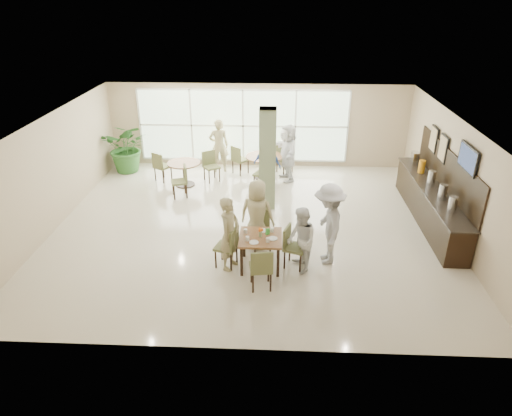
{
  "coord_description": "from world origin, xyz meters",
  "views": [
    {
      "loc": [
        0.63,
        -10.47,
        5.62
      ],
      "look_at": [
        0.2,
        -1.2,
        1.1
      ],
      "focal_mm": 32.0,
      "sensor_mm": 36.0,
      "label": 1
    }
  ],
  "objects_px": {
    "teen_standing": "(328,224)",
    "adult_a": "(267,165)",
    "main_table": "(261,241)",
    "buffet_counter": "(431,202)",
    "round_table_right": "(264,161)",
    "teen_far": "(257,214)",
    "round_table_left": "(184,168)",
    "teen_right": "(301,240)",
    "potted_plant": "(127,147)",
    "teen_left": "(230,234)",
    "adult_b": "(288,153)",
    "adult_standing": "(219,146)"
  },
  "relations": [
    {
      "from": "buffet_counter",
      "to": "teen_left",
      "type": "height_order",
      "value": "buffet_counter"
    },
    {
      "from": "teen_left",
      "to": "teen_standing",
      "type": "height_order",
      "value": "teen_standing"
    },
    {
      "from": "buffet_counter",
      "to": "teen_left",
      "type": "relative_size",
      "value": 2.79
    },
    {
      "from": "teen_standing",
      "to": "teen_left",
      "type": "bearing_deg",
      "value": -84.12
    },
    {
      "from": "potted_plant",
      "to": "main_table",
      "type": "bearing_deg",
      "value": -50.57
    },
    {
      "from": "potted_plant",
      "to": "teen_right",
      "type": "relative_size",
      "value": 1.13
    },
    {
      "from": "round_table_right",
      "to": "teen_left",
      "type": "height_order",
      "value": "teen_left"
    },
    {
      "from": "round_table_right",
      "to": "buffet_counter",
      "type": "relative_size",
      "value": 0.26
    },
    {
      "from": "main_table",
      "to": "teen_left",
      "type": "distance_m",
      "value": 0.69
    },
    {
      "from": "main_table",
      "to": "adult_standing",
      "type": "relative_size",
      "value": 0.51
    },
    {
      "from": "round_table_left",
      "to": "adult_a",
      "type": "xyz_separation_m",
      "value": [
        2.57,
        -0.16,
        0.21
      ]
    },
    {
      "from": "main_table",
      "to": "buffet_counter",
      "type": "relative_size",
      "value": 0.2
    },
    {
      "from": "round_table_right",
      "to": "adult_a",
      "type": "relative_size",
      "value": 0.79
    },
    {
      "from": "teen_left",
      "to": "adult_standing",
      "type": "bearing_deg",
      "value": 30.45
    },
    {
      "from": "round_table_right",
      "to": "teen_right",
      "type": "bearing_deg",
      "value": -79.9
    },
    {
      "from": "teen_standing",
      "to": "adult_a",
      "type": "distance_m",
      "value": 4.31
    },
    {
      "from": "teen_standing",
      "to": "round_table_right",
      "type": "bearing_deg",
      "value": -165.83
    },
    {
      "from": "round_table_left",
      "to": "teen_right",
      "type": "xyz_separation_m",
      "value": [
        3.41,
        -4.62,
        0.19
      ]
    },
    {
      "from": "round_table_left",
      "to": "adult_standing",
      "type": "relative_size",
      "value": 0.57
    },
    {
      "from": "main_table",
      "to": "round_table_left",
      "type": "height_order",
      "value": "same"
    },
    {
      "from": "main_table",
      "to": "buffet_counter",
      "type": "xyz_separation_m",
      "value": [
        4.37,
        2.4,
        -0.1
      ]
    },
    {
      "from": "adult_a",
      "to": "teen_far",
      "type": "bearing_deg",
      "value": -68.88
    },
    {
      "from": "adult_b",
      "to": "potted_plant",
      "type": "bearing_deg",
      "value": -110.35
    },
    {
      "from": "round_table_left",
      "to": "teen_far",
      "type": "height_order",
      "value": "teen_far"
    },
    {
      "from": "potted_plant",
      "to": "teen_left",
      "type": "height_order",
      "value": "teen_left"
    },
    {
      "from": "round_table_right",
      "to": "main_table",
      "type": "bearing_deg",
      "value": -89.13
    },
    {
      "from": "main_table",
      "to": "teen_right",
      "type": "xyz_separation_m",
      "value": [
        0.87,
        -0.11,
        0.09
      ]
    },
    {
      "from": "teen_left",
      "to": "adult_a",
      "type": "bearing_deg",
      "value": 12.36
    },
    {
      "from": "round_table_left",
      "to": "main_table",
      "type": "bearing_deg",
      "value": -60.61
    },
    {
      "from": "teen_right",
      "to": "teen_standing",
      "type": "height_order",
      "value": "teen_standing"
    },
    {
      "from": "potted_plant",
      "to": "adult_standing",
      "type": "relative_size",
      "value": 0.94
    },
    {
      "from": "teen_far",
      "to": "teen_standing",
      "type": "bearing_deg",
      "value": 173.8
    },
    {
      "from": "round_table_right",
      "to": "buffet_counter",
      "type": "height_order",
      "value": "buffet_counter"
    },
    {
      "from": "main_table",
      "to": "adult_standing",
      "type": "height_order",
      "value": "adult_standing"
    },
    {
      "from": "teen_left",
      "to": "adult_b",
      "type": "distance_m",
      "value": 5.33
    },
    {
      "from": "adult_b",
      "to": "adult_standing",
      "type": "height_order",
      "value": "adult_b"
    },
    {
      "from": "adult_standing",
      "to": "buffet_counter",
      "type": "bearing_deg",
      "value": 139.24
    },
    {
      "from": "round_table_left",
      "to": "teen_right",
      "type": "bearing_deg",
      "value": -53.56
    },
    {
      "from": "main_table",
      "to": "round_table_right",
      "type": "relative_size",
      "value": 0.77
    },
    {
      "from": "teen_left",
      "to": "adult_b",
      "type": "height_order",
      "value": "adult_b"
    },
    {
      "from": "adult_standing",
      "to": "main_table",
      "type": "bearing_deg",
      "value": 93.97
    },
    {
      "from": "teen_left",
      "to": "round_table_right",
      "type": "bearing_deg",
      "value": 15.04
    },
    {
      "from": "teen_standing",
      "to": "adult_b",
      "type": "xyz_separation_m",
      "value": [
        -0.82,
        4.82,
        -0.02
      ]
    },
    {
      "from": "buffet_counter",
      "to": "teen_left",
      "type": "xyz_separation_m",
      "value": [
        -5.03,
        -2.46,
        0.29
      ]
    },
    {
      "from": "buffet_counter",
      "to": "round_table_left",
      "type": "bearing_deg",
      "value": 163.03
    },
    {
      "from": "buffet_counter",
      "to": "adult_standing",
      "type": "relative_size",
      "value": 2.62
    },
    {
      "from": "main_table",
      "to": "teen_far",
      "type": "height_order",
      "value": "teen_far"
    },
    {
      "from": "teen_right",
      "to": "adult_b",
      "type": "distance_m",
      "value": 5.22
    },
    {
      "from": "round_table_left",
      "to": "buffet_counter",
      "type": "relative_size",
      "value": 0.22
    },
    {
      "from": "round_table_right",
      "to": "teen_standing",
      "type": "bearing_deg",
      "value": -72.49
    }
  ]
}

